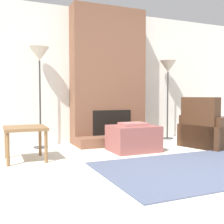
{
  "coord_description": "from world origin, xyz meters",
  "views": [
    {
      "loc": [
        -2.09,
        -2.22,
        0.91
      ],
      "look_at": [
        0.0,
        2.67,
        0.61
      ],
      "focal_mm": 45.0,
      "sensor_mm": 36.0,
      "label": 1
    }
  ],
  "objects_px": {
    "ottoman": "(133,138)",
    "armchair": "(210,131)",
    "floor_lamp_right": "(168,71)",
    "side_table": "(25,131)",
    "floor_lamp_left": "(39,60)"
  },
  "relations": [
    {
      "from": "floor_lamp_right",
      "to": "side_table",
      "type": "bearing_deg",
      "value": -163.0
    },
    {
      "from": "floor_lamp_left",
      "to": "floor_lamp_right",
      "type": "xyz_separation_m",
      "value": [
        2.66,
        0.0,
        -0.1
      ]
    },
    {
      "from": "ottoman",
      "to": "floor_lamp_left",
      "type": "height_order",
      "value": "floor_lamp_left"
    },
    {
      "from": "ottoman",
      "to": "armchair",
      "type": "xyz_separation_m",
      "value": [
        1.47,
        -0.16,
        0.05
      ]
    },
    {
      "from": "floor_lamp_right",
      "to": "ottoman",
      "type": "bearing_deg",
      "value": -144.9
    },
    {
      "from": "side_table",
      "to": "armchair",
      "type": "bearing_deg",
      "value": -2.56
    },
    {
      "from": "floor_lamp_right",
      "to": "armchair",
      "type": "bearing_deg",
      "value": -80.15
    },
    {
      "from": "side_table",
      "to": "ottoman",
      "type": "bearing_deg",
      "value": 0.47
    },
    {
      "from": "floor_lamp_right",
      "to": "floor_lamp_left",
      "type": "bearing_deg",
      "value": 180.0
    },
    {
      "from": "armchair",
      "to": "floor_lamp_left",
      "type": "bearing_deg",
      "value": 53.7
    },
    {
      "from": "ottoman",
      "to": "floor_lamp_left",
      "type": "bearing_deg",
      "value": 146.43
    },
    {
      "from": "side_table",
      "to": "floor_lamp_left",
      "type": "relative_size",
      "value": 0.34
    },
    {
      "from": "side_table",
      "to": "floor_lamp_right",
      "type": "relative_size",
      "value": 0.36
    },
    {
      "from": "armchair",
      "to": "side_table",
      "type": "relative_size",
      "value": 1.95
    },
    {
      "from": "ottoman",
      "to": "armchair",
      "type": "bearing_deg",
      "value": -6.09
    }
  ]
}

